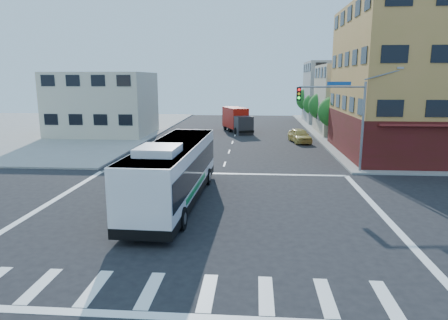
{
  "coord_description": "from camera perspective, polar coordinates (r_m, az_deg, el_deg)",
  "views": [
    {
      "loc": [
        2.53,
        -20.43,
        7.2
      ],
      "look_at": [
        0.65,
        3.94,
        2.22
      ],
      "focal_mm": 32.0,
      "sensor_mm": 36.0,
      "label": 1
    }
  ],
  "objects": [
    {
      "name": "street_tree_d",
      "position": [
        73.03,
        11.93,
        8.67
      ],
      "size": [
        4.0,
        4.0,
        6.03
      ],
      "color": "#392415",
      "rests_on": "ground"
    },
    {
      "name": "building_east_far",
      "position": [
        69.95,
        16.56,
        9.26
      ],
      "size": [
        12.06,
        10.06,
        10.0
      ],
      "color": "#9D9D98",
      "rests_on": "ground"
    },
    {
      "name": "transit_bus",
      "position": [
        23.45,
        -7.11,
        -1.57
      ],
      "size": [
        3.27,
        13.37,
        3.93
      ],
      "rotation": [
        0.0,
        0.0,
        -0.03
      ],
      "color": "black",
      "rests_on": "ground"
    },
    {
      "name": "box_truck",
      "position": [
        55.06,
        1.89,
        5.68
      ],
      "size": [
        4.65,
        7.62,
        3.31
      ],
      "rotation": [
        0.0,
        0.0,
        0.37
      ],
      "color": "#25252A",
      "rests_on": "ground"
    },
    {
      "name": "corner_building_ne",
      "position": [
        42.66,
        28.91,
        8.35
      ],
      "size": [
        18.1,
        15.44,
        14.0
      ],
      "color": "#BF8544",
      "rests_on": "ground"
    },
    {
      "name": "street_tree_b",
      "position": [
        57.23,
        13.97,
        7.73
      ],
      "size": [
        3.8,
        3.8,
        5.79
      ],
      "color": "#392415",
      "rests_on": "ground"
    },
    {
      "name": "street_tree_a",
      "position": [
        49.38,
        15.46,
        6.92
      ],
      "size": [
        3.6,
        3.6,
        5.53
      ],
      "color": "#392415",
      "rests_on": "ground"
    },
    {
      "name": "building_west",
      "position": [
        54.16,
        -16.9,
        7.65
      ],
      "size": [
        12.06,
        10.06,
        8.0
      ],
      "color": "beige",
      "rests_on": "ground"
    },
    {
      "name": "parked_car",
      "position": [
        46.79,
        10.76,
        3.46
      ],
      "size": [
        2.69,
        4.96,
        1.6
      ],
      "primitive_type": "imported",
      "rotation": [
        0.0,
        0.0,
        0.18
      ],
      "color": "#D2B655",
      "rests_on": "ground"
    },
    {
      "name": "signal_mast_ne",
      "position": [
        31.81,
        16.42,
        7.06
      ],
      "size": [
        7.91,
        1.13,
        8.07
      ],
      "color": "slate",
      "rests_on": "ground"
    },
    {
      "name": "street_tree_c",
      "position": [
        65.14,
        12.81,
        7.95
      ],
      "size": [
        3.4,
        3.4,
        5.29
      ],
      "color": "#392415",
      "rests_on": "ground"
    },
    {
      "name": "building_east_near",
      "position": [
        56.36,
        19.48,
        8.13
      ],
      "size": [
        12.06,
        10.06,
        9.0
      ],
      "color": "#B9A88D",
      "rests_on": "ground"
    },
    {
      "name": "ground",
      "position": [
        21.81,
        -2.51,
        -7.77
      ],
      "size": [
        120.0,
        120.0,
        0.0
      ],
      "primitive_type": "plane",
      "color": "black",
      "rests_on": "ground"
    }
  ]
}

